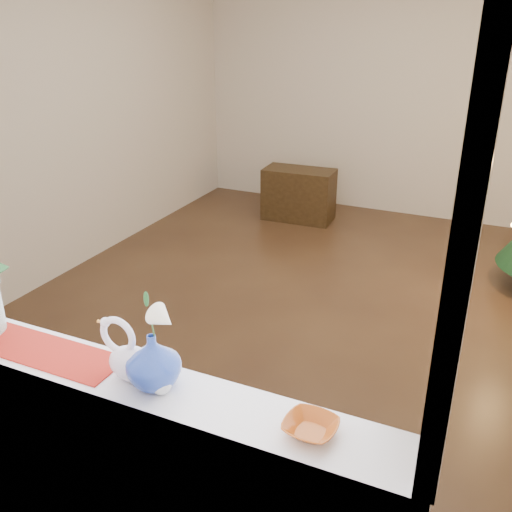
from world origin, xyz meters
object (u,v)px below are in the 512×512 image
(paperweight, at_px, (161,384))
(blue_vase, at_px, (153,357))
(side_table, at_px, (299,195))
(amber_dish, at_px, (310,428))
(swan, at_px, (132,352))

(paperweight, bearing_deg, blue_vase, 148.45)
(side_table, bearing_deg, paperweight, -78.16)
(blue_vase, height_order, amber_dish, blue_vase)
(paperweight, xyz_separation_m, amber_dish, (0.52, 0.02, -0.02))
(paperweight, distance_m, side_table, 4.41)
(blue_vase, distance_m, paperweight, 0.09)
(side_table, bearing_deg, blue_vase, -78.65)
(paperweight, relative_size, side_table, 0.10)
(swan, relative_size, amber_dish, 1.82)
(swan, xyz_separation_m, side_table, (-0.95, 4.19, -0.75))
(swan, bearing_deg, amber_dish, -16.50)
(blue_vase, height_order, paperweight, blue_vase)
(side_table, bearing_deg, amber_dish, -71.59)
(paperweight, bearing_deg, side_table, 104.47)
(swan, distance_m, side_table, 4.36)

